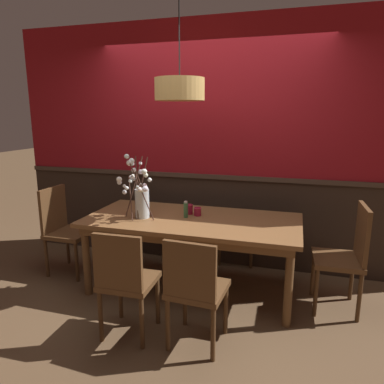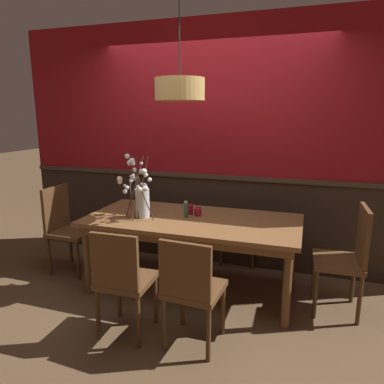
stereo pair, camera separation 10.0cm
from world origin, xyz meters
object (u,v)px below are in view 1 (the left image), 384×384
object	(u,v)px
chair_far_side_left	(185,211)
condiment_bottle	(186,210)
chair_near_side_right	(195,287)
vase_with_blossoms	(140,197)
pendant_lamp	(180,89)
chair_head_east_end	(347,252)
candle_holder_nearer_edge	(198,212)
chair_near_side_left	(125,278)
chair_head_west_end	(64,226)
chair_far_side_right	(238,218)
candle_holder_nearer_center	(189,209)
dining_table	(192,226)

from	to	relation	value
chair_far_side_left	condiment_bottle	size ratio (longest dim) A/B	5.88
condiment_bottle	chair_near_side_right	bearing A→B (deg)	-68.65
vase_with_blossoms	pendant_lamp	world-z (taller)	pendant_lamp
chair_head_east_end	candle_holder_nearer_edge	size ratio (longest dim) A/B	11.75
chair_head_east_end	chair_near_side_left	bearing A→B (deg)	-151.00
chair_head_west_end	chair_far_side_right	size ratio (longest dim) A/B	1.07
chair_far_side_left	pendant_lamp	xyz separation A→B (m)	(0.24, -0.89, 1.41)
chair_far_side_left	candle_holder_nearer_center	xyz separation A→B (m)	(0.29, -0.77, 0.25)
vase_with_blossoms	candle_holder_nearer_edge	distance (m)	0.59
chair_near_side_right	chair_far_side_right	bearing A→B (deg)	89.15
chair_head_east_end	chair_far_side_left	xyz separation A→B (m)	(-1.78, 0.90, -0.01)
dining_table	chair_near_side_left	bearing A→B (deg)	-106.09
chair_head_east_end	pendant_lamp	bearing A→B (deg)	179.92
candle_holder_nearer_edge	dining_table	bearing A→B (deg)	-104.63
dining_table	chair_head_east_end	world-z (taller)	chair_head_east_end
dining_table	condiment_bottle	world-z (taller)	condiment_bottle
dining_table	chair_near_side_right	bearing A→B (deg)	-72.23
chair_head_west_end	pendant_lamp	xyz separation A→B (m)	(1.35, 0.03, 1.43)
chair_far_side_right	pendant_lamp	distance (m)	1.75
chair_far_side_left	chair_far_side_right	size ratio (longest dim) A/B	1.08
chair_far_side_right	condiment_bottle	size ratio (longest dim) A/B	5.43
dining_table	chair_near_side_right	xyz separation A→B (m)	(0.28, -0.88, -0.17)
chair_head_west_end	condiment_bottle	xyz separation A→B (m)	(1.40, 0.02, 0.29)
condiment_bottle	dining_table	bearing A→B (deg)	-9.68
chair_head_east_end	vase_with_blossoms	distance (m)	1.95
chair_head_east_end	vase_with_blossoms	xyz separation A→B (m)	(-1.91, -0.13, 0.40)
chair_head_west_end	pendant_lamp	bearing A→B (deg)	1.18
chair_head_west_end	vase_with_blossoms	distance (m)	1.07
candle_holder_nearer_edge	pendant_lamp	world-z (taller)	pendant_lamp
chair_far_side_right	pendant_lamp	bearing A→B (deg)	-116.21
chair_near_side_left	chair_far_side_left	xyz separation A→B (m)	(-0.10, 1.83, 0.04)
chair_near_side_left	pendant_lamp	xyz separation A→B (m)	(0.14, 0.93, 1.45)
dining_table	chair_near_side_left	xyz separation A→B (m)	(-0.26, -0.92, -0.16)
condiment_bottle	candle_holder_nearer_center	bearing A→B (deg)	91.25
chair_near_side_left	chair_near_side_right	distance (m)	0.55
chair_far_side_left	pendant_lamp	size ratio (longest dim) A/B	1.09
chair_far_side_left	candle_holder_nearer_center	distance (m)	0.87
chair_near_side_right	chair_far_side_right	xyz separation A→B (m)	(0.03, 1.78, 0.01)
vase_with_blossoms	candle_holder_nearer_edge	size ratio (longest dim) A/B	7.59
chair_head_west_end	candle_holder_nearer_edge	world-z (taller)	chair_head_west_end
candle_holder_nearer_center	candle_holder_nearer_edge	world-z (taller)	candle_holder_nearer_center
chair_near_side_left	candle_holder_nearer_edge	distance (m)	1.10
chair_head_west_end	candle_holder_nearer_center	world-z (taller)	chair_head_west_end
chair_near_side_left	pendant_lamp	bearing A→B (deg)	81.41
chair_far_side_right	chair_head_east_end	bearing A→B (deg)	-38.46
chair_near_side_right	chair_far_side_right	size ratio (longest dim) A/B	0.98
pendant_lamp	chair_far_side_right	bearing A→B (deg)	63.79
chair_near_side_left	chair_far_side_left	size ratio (longest dim) A/B	0.92
candle_holder_nearer_center	candle_holder_nearer_edge	bearing A→B (deg)	-19.15
chair_head_east_end	candle_holder_nearer_center	world-z (taller)	chair_head_east_end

